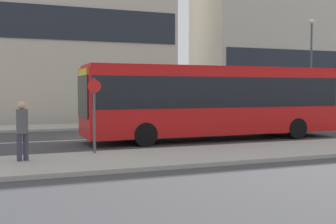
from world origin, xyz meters
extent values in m
plane|color=#3A3A3D|center=(0.00, 0.00, 0.00)|extent=(120.00, 120.00, 0.00)
cube|color=#A39E93|center=(0.00, -6.25, 0.07)|extent=(44.00, 3.50, 0.13)
cube|color=#A39E93|center=(0.00, 6.25, 0.07)|extent=(44.00, 3.50, 0.13)
cube|color=silver|center=(0.00, 0.00, 0.00)|extent=(41.80, 0.16, 0.01)
cube|color=#1E232D|center=(1.15, 9.47, 6.63)|extent=(12.00, 0.08, 2.20)
cube|color=#B7B2A3|center=(20.11, 12.64, 8.01)|extent=(18.15, 6.28, 16.03)
cube|color=#1E232D|center=(20.11, 9.47, 4.41)|extent=(17.42, 0.08, 2.20)
cube|color=red|center=(4.50, -1.91, 1.72)|extent=(11.78, 2.57, 2.83)
cube|color=black|center=(4.50, -1.91, 2.15)|extent=(11.54, 2.60, 1.30)
cube|color=red|center=(4.50, -1.91, 3.21)|extent=(11.60, 2.36, 0.14)
cube|color=black|center=(-1.41, -1.91, 1.98)|extent=(0.05, 2.26, 1.70)
cube|color=yellow|center=(-1.41, -1.91, 2.93)|extent=(0.04, 1.80, 0.32)
cylinder|color=black|center=(0.85, -3.08, 0.48)|extent=(0.96, 0.28, 0.96)
cylinder|color=black|center=(0.85, -0.74, 0.48)|extent=(0.96, 0.28, 0.96)
cylinder|color=black|center=(8.15, -3.08, 0.48)|extent=(0.96, 0.28, 0.96)
cylinder|color=black|center=(8.15, -0.74, 0.48)|extent=(0.96, 0.28, 0.96)
cube|color=#4C5156|center=(13.69, 3.41, 0.49)|extent=(4.42, 1.90, 0.68)
cube|color=#21262B|center=(13.55, 3.41, 1.10)|extent=(2.43, 1.67, 0.54)
cylinder|color=black|center=(15.06, 2.55, 0.30)|extent=(0.60, 0.18, 0.60)
cylinder|color=black|center=(15.06, 4.27, 0.30)|extent=(0.60, 0.18, 0.60)
cylinder|color=black|center=(12.32, 2.55, 0.30)|extent=(0.60, 0.18, 0.60)
cylinder|color=black|center=(12.32, 4.27, 0.30)|extent=(0.60, 0.18, 0.60)
cylinder|color=#383347|center=(-3.95, -5.74, 0.54)|extent=(0.15, 0.15, 0.83)
cylinder|color=#383347|center=(-3.76, -5.68, 0.54)|extent=(0.15, 0.15, 0.83)
cylinder|color=#4C4C4C|center=(-3.86, -5.71, 1.32)|extent=(0.34, 0.34, 0.72)
sphere|color=tan|center=(-3.86, -5.71, 1.80)|extent=(0.23, 0.23, 0.23)
cylinder|color=#4C4C51|center=(-1.54, -4.93, 1.39)|extent=(0.09, 0.09, 2.52)
cylinder|color=red|center=(-1.54, -4.99, 2.38)|extent=(0.44, 0.03, 0.44)
cylinder|color=#4C4C51|center=(15.78, 5.21, 3.52)|extent=(0.14, 0.14, 6.79)
sphere|color=silver|center=(15.78, 5.21, 7.03)|extent=(0.36, 0.36, 0.36)
camera|label=1|loc=(-4.26, -18.95, 2.26)|focal=45.00mm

